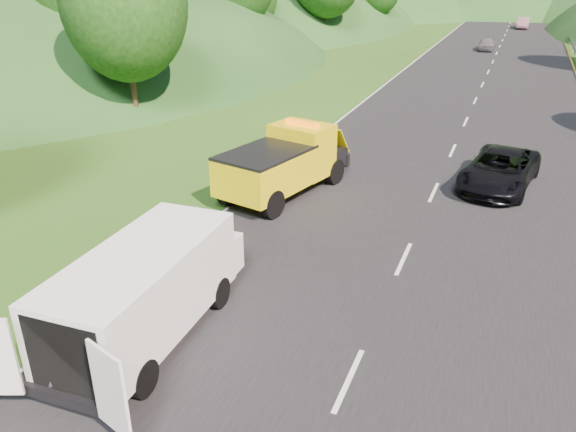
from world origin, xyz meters
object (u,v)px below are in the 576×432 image
at_px(child, 162,318).
at_px(passing_suv, 497,187).
at_px(woman, 159,288).
at_px(white_van, 148,288).
at_px(tow_truck, 285,162).
at_px(worker, 83,406).
at_px(suitcase, 156,252).

distance_m(child, passing_suv, 15.11).
bearing_deg(passing_suv, child, -110.74).
bearing_deg(woman, white_van, -150.86).
height_order(tow_truck, worker, tow_truck).
bearing_deg(worker, tow_truck, 59.60).
bearing_deg(tow_truck, child, -74.42).
bearing_deg(passing_suv, tow_truck, -144.57).
relative_size(white_van, woman, 4.25).
height_order(worker, passing_suv, worker).
relative_size(white_van, suitcase, 11.86).
xyz_separation_m(tow_truck, worker, (0.63, -12.51, -1.31)).
bearing_deg(white_van, passing_suv, 60.12).
bearing_deg(tow_truck, worker, -73.70).
height_order(woman, passing_suv, woman).
height_order(white_van, woman, white_van).
relative_size(worker, suitcase, 3.08).
bearing_deg(passing_suv, suitcase, -122.82).
distance_m(white_van, suitcase, 4.07).
bearing_deg(suitcase, worker, -69.57).
xyz_separation_m(child, worker, (0.28, -3.28, 0.00)).
bearing_deg(white_van, worker, -90.76).
bearing_deg(woman, child, -144.55).
height_order(tow_truck, woman, tow_truck).
xyz_separation_m(white_van, suitcase, (-2.13, 3.30, -1.06)).
xyz_separation_m(suitcase, passing_suv, (9.38, 10.53, -0.29)).
relative_size(woman, suitcase, 2.79).
bearing_deg(suitcase, child, -53.74).
relative_size(white_van, worker, 3.85).
xyz_separation_m(white_van, passing_suv, (7.25, 13.83, -1.35)).
bearing_deg(passing_suv, worker, -104.76).
relative_size(child, passing_suv, 0.19).
xyz_separation_m(tow_truck, passing_suv, (7.81, 3.90, -1.31)).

